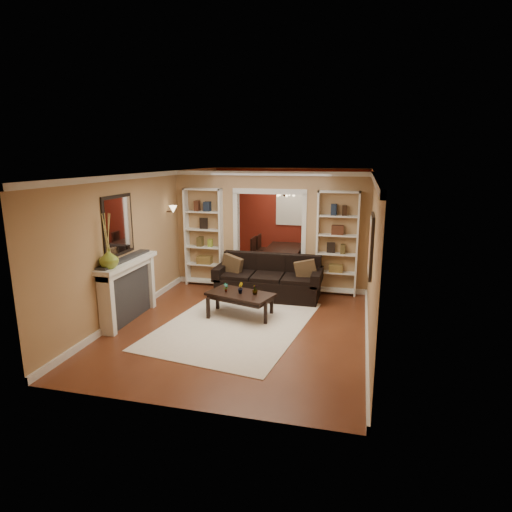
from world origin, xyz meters
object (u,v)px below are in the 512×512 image
(coffee_table, at_px, (240,305))
(bookshelf_left, at_px, (204,237))
(sofa, at_px, (268,277))
(bookshelf_right, at_px, (337,244))
(dining_table, at_px, (284,259))
(fireplace, at_px, (130,290))

(coffee_table, xyz_separation_m, bookshelf_left, (-1.41, 1.86, 0.92))
(sofa, bearing_deg, bookshelf_right, 22.30)
(sofa, distance_m, bookshelf_left, 1.91)
(sofa, xyz_separation_m, bookshelf_left, (-1.69, 0.58, 0.70))
(bookshelf_right, height_order, dining_table, bookshelf_right)
(fireplace, relative_size, dining_table, 1.01)
(dining_table, bearing_deg, coffee_table, 176.89)
(coffee_table, height_order, dining_table, dining_table)
(bookshelf_right, xyz_separation_m, fireplace, (-3.64, -2.53, -0.57))
(bookshelf_left, height_order, fireplace, bookshelf_left)
(coffee_table, xyz_separation_m, fireplace, (-1.95, -0.67, 0.35))
(sofa, xyz_separation_m, dining_table, (-0.07, 2.41, -0.15))
(coffee_table, bearing_deg, bookshelf_left, 143.88)
(fireplace, bearing_deg, coffee_table, 18.92)
(bookshelf_left, relative_size, fireplace, 1.35)
(bookshelf_right, bearing_deg, sofa, -157.70)
(dining_table, bearing_deg, sofa, -178.31)
(bookshelf_right, height_order, fireplace, bookshelf_right)
(coffee_table, relative_size, bookshelf_right, 0.54)
(coffee_table, height_order, fireplace, fireplace)
(bookshelf_left, relative_size, bookshelf_right, 1.00)
(coffee_table, distance_m, fireplace, 2.09)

